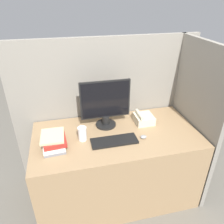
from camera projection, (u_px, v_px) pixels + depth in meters
name	position (u px, v px, depth m)	size (l,w,h in m)	color
ground_plane	(126.00, 223.00, 2.06)	(12.00, 12.00, 0.00)	#666056
cubicle_panel_rear	(107.00, 111.00, 2.37)	(1.92, 0.04, 1.56)	gray
cubicle_panel_right	(192.00, 120.00, 2.20)	(0.04, 0.84, 1.56)	gray
desk	(116.00, 165.00, 2.20)	(1.52, 0.78, 0.76)	#937551
monitor	(105.00, 105.00, 2.05)	(0.47, 0.20, 0.46)	black
keyboard	(114.00, 141.00, 1.91)	(0.41, 0.15, 0.02)	black
mouse	(143.00, 137.00, 1.95)	(0.06, 0.04, 0.03)	gray
coffee_cup	(82.00, 134.00, 1.91)	(0.08, 0.08, 0.13)	white
book_stack	(54.00, 141.00, 1.84)	(0.21, 0.31, 0.11)	slate
desk_telephone	(144.00, 119.00, 2.18)	(0.18, 0.19, 0.11)	beige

